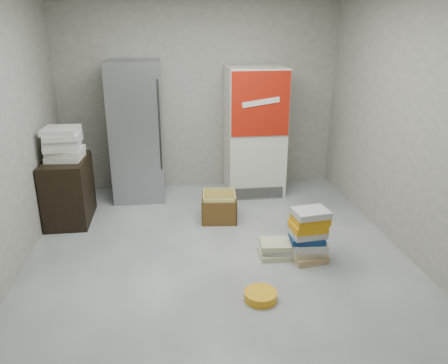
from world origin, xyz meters
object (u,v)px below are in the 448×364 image
wood_shelf (69,190)px  cardboard_box (219,209)px  steel_fridge (137,131)px  phonebook_stack_main (309,235)px  coke_cooler (255,131)px

wood_shelf → cardboard_box: (1.86, -0.22, -0.26)m
steel_fridge → phonebook_stack_main: (1.82, -2.08, -0.66)m
steel_fridge → cardboard_box: steel_fridge is taller
coke_cooler → wood_shelf: size_ratio=2.25×
wood_shelf → steel_fridge: bearing=41.3°
cardboard_box → phonebook_stack_main: bearing=-48.7°
phonebook_stack_main → steel_fridge: bearing=128.5°
steel_fridge → phonebook_stack_main: size_ratio=3.31×
steel_fridge → coke_cooler: 1.65m
coke_cooler → cardboard_box: 1.36m
wood_shelf → phonebook_stack_main: wood_shelf is taller
coke_cooler → phonebook_stack_main: size_ratio=3.14×
steel_fridge → coke_cooler: size_ratio=1.06×
wood_shelf → phonebook_stack_main: (2.65, -1.35, -0.11)m
cardboard_box → coke_cooler: bearing=62.7°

